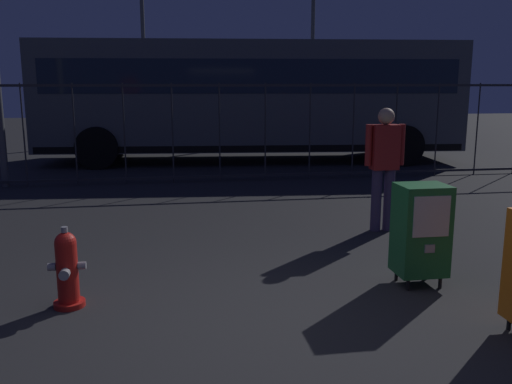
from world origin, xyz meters
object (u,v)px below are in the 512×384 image
object	(u,v)px
fire_hydrant	(67,269)
street_light_near_right	(142,1)
newspaper_box_primary	(421,229)
bus_near	(250,95)
pedestrian	(384,162)
street_light_near_left	(313,31)

from	to	relation	value
fire_hydrant	street_light_near_right	distance (m)	15.86
newspaper_box_primary	bus_near	xyz separation A→B (m)	(-0.32, 9.25, 1.14)
pedestrian	bus_near	size ratio (longest dim) A/B	0.16
newspaper_box_primary	street_light_near_right	size ratio (longest dim) A/B	0.12
newspaper_box_primary	pedestrian	distance (m)	2.11
street_light_near_left	pedestrian	bearing A→B (deg)	-100.57
street_light_near_left	newspaper_box_primary	bearing A→B (deg)	-100.74
street_light_near_right	bus_near	bearing A→B (deg)	-64.39
newspaper_box_primary	street_light_near_left	world-z (taller)	street_light_near_left
newspaper_box_primary	fire_hydrant	bearing A→B (deg)	-179.59
fire_hydrant	street_light_near_right	size ratio (longest dim) A/B	0.09
pedestrian	street_light_near_right	distance (m)	14.19
newspaper_box_primary	street_light_near_right	xyz separation A→B (m)	(-3.18, 15.21, 4.19)
bus_near	street_light_near_left	world-z (taller)	street_light_near_left
fire_hydrant	street_light_near_left	world-z (taller)	street_light_near_left
newspaper_box_primary	pedestrian	size ratio (longest dim) A/B	0.61
street_light_near_left	street_light_near_right	world-z (taller)	street_light_near_right
fire_hydrant	pedestrian	size ratio (longest dim) A/B	0.45
newspaper_box_primary	bus_near	bearing A→B (deg)	92.00
bus_near	street_light_near_right	xyz separation A→B (m)	(-2.86, 5.97, 3.05)
bus_near	newspaper_box_primary	bearing A→B (deg)	-82.85
bus_near	street_light_near_left	bearing A→B (deg)	66.38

